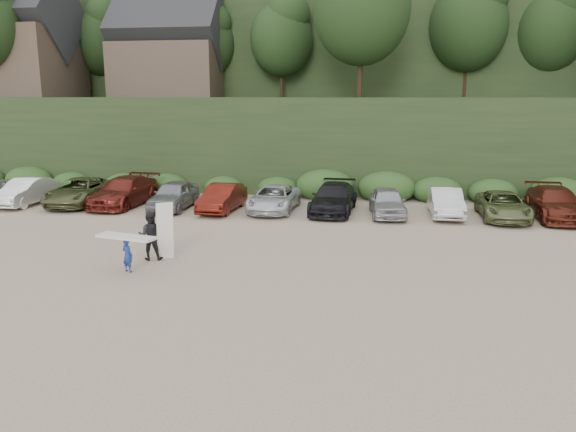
# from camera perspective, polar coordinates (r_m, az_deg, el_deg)

# --- Properties ---
(ground) EXTENTS (120.00, 120.00, 0.00)m
(ground) POSITION_cam_1_polar(r_m,az_deg,el_deg) (20.47, -2.55, -5.27)
(ground) COLOR tan
(ground) RESTS_ON ground
(hillside_backdrop) EXTENTS (90.00, 41.50, 28.00)m
(hillside_backdrop) POSITION_cam_1_polar(r_m,az_deg,el_deg) (55.47, 4.60, 17.38)
(hillside_backdrop) COLOR black
(hillside_backdrop) RESTS_ON ground
(parked_cars) EXTENTS (39.76, 5.77, 1.61)m
(parked_cars) POSITION_cam_1_polar(r_m,az_deg,el_deg) (30.01, 1.11, 1.83)
(parked_cars) COLOR #A4A4A9
(parked_cars) RESTS_ON ground
(child_surfer) EXTENTS (2.29, 1.13, 1.32)m
(child_surfer) POSITION_cam_1_polar(r_m,az_deg,el_deg) (20.54, -16.04, -3.07)
(child_surfer) COLOR navy
(child_surfer) RESTS_ON ground
(adult_surfer) EXTENTS (1.41, 0.87, 2.21)m
(adult_surfer) POSITION_cam_1_polar(r_m,az_deg,el_deg) (21.85, -13.69, -1.89)
(adult_surfer) COLOR black
(adult_surfer) RESTS_ON ground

